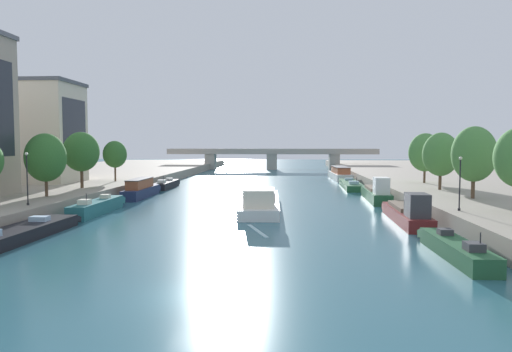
% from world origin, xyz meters
% --- Properties ---
extents(ground_plane, '(400.00, 400.00, 0.00)m').
position_xyz_m(ground_plane, '(0.00, 0.00, 0.00)').
color(ground_plane, '#2D6070').
extents(quay_left, '(36.00, 170.00, 1.67)m').
position_xyz_m(quay_left, '(-35.32, 55.00, 0.83)').
color(quay_left, gray).
rests_on(quay_left, ground).
extents(quay_right, '(36.00, 170.00, 1.67)m').
position_xyz_m(quay_right, '(35.32, 55.00, 0.83)').
color(quay_right, gray).
rests_on(quay_right, ground).
extents(barge_midriver, '(4.71, 20.68, 2.79)m').
position_xyz_m(barge_midriver, '(1.42, 30.01, 0.84)').
color(barge_midriver, silver).
rests_on(barge_midriver, ground).
extents(wake_behind_barge, '(5.60, 5.99, 0.03)m').
position_xyz_m(wake_behind_barge, '(0.11, 16.69, 0.01)').
color(wake_behind_barge, '#A0CCD6').
rests_on(wake_behind_barge, ground).
extents(moored_boat_left_upstream, '(3.11, 14.23, 2.06)m').
position_xyz_m(moored_boat_left_upstream, '(-15.61, 11.96, 0.51)').
color(moored_boat_left_upstream, black).
rests_on(moored_boat_left_upstream, ground).
extents(moored_boat_left_lone, '(2.01, 11.71, 2.44)m').
position_xyz_m(moored_boat_left_lone, '(-15.23, 25.58, 0.70)').
color(moored_boat_left_lone, '#23666B').
rests_on(moored_boat_left_lone, ground).
extents(moored_boat_left_near, '(2.24, 12.28, 2.57)m').
position_xyz_m(moored_boat_left_near, '(-15.26, 40.35, 1.08)').
color(moored_boat_left_near, '#1E284C').
rests_on(moored_boat_left_near, ground).
extents(moored_boat_left_second, '(2.26, 11.39, 2.20)m').
position_xyz_m(moored_boat_left_second, '(-15.26, 53.77, 0.58)').
color(moored_boat_left_second, black).
rests_on(moored_boat_left_second, ground).
extents(moored_boat_right_end, '(1.89, 10.65, 2.19)m').
position_xyz_m(moored_boat_right_end, '(15.02, 8.40, 0.58)').
color(moored_boat_right_end, '#235633').
rests_on(moored_boat_right_end, ground).
extents(moored_boat_right_gap_after, '(2.69, 13.55, 3.08)m').
position_xyz_m(moored_boat_right_gap_after, '(15.31, 21.69, 0.91)').
color(moored_boat_right_gap_after, maroon).
rests_on(moored_boat_right_gap_after, ground).
extents(moored_boat_right_lone, '(2.72, 13.62, 3.24)m').
position_xyz_m(moored_boat_right_lone, '(15.60, 38.43, 0.98)').
color(moored_boat_right_lone, '#235633').
rests_on(moored_boat_right_lone, ground).
extents(moored_boat_right_far, '(3.16, 16.51, 2.07)m').
position_xyz_m(moored_boat_right_far, '(14.76, 56.39, 0.51)').
color(moored_boat_right_far, '#235633').
rests_on(moored_boat_right_far, ground).
extents(moored_boat_right_downstream, '(3.53, 16.27, 2.69)m').
position_xyz_m(moored_boat_right_downstream, '(14.92, 73.99, 1.13)').
color(moored_boat_right_downstream, silver).
rests_on(moored_boat_right_downstream, ground).
extents(tree_left_end_of_row, '(4.20, 4.20, 6.63)m').
position_xyz_m(tree_left_end_of_row, '(-20.94, 26.10, 5.75)').
color(tree_left_end_of_row, brown).
rests_on(tree_left_end_of_row, quay_left).
extents(tree_left_third, '(4.44, 4.44, 7.00)m').
position_xyz_m(tree_left_third, '(-21.34, 35.66, 6.19)').
color(tree_left_third, brown).
rests_on(tree_left_third, quay_left).
extents(tree_left_far, '(3.46, 3.46, 5.97)m').
position_xyz_m(tree_left_far, '(-21.02, 46.38, 5.65)').
color(tree_left_far, brown).
rests_on(tree_left_far, quay_left).
extents(tree_right_distant, '(4.37, 4.37, 7.30)m').
position_xyz_m(tree_right_distant, '(23.17, 27.18, 6.16)').
color(tree_right_distant, brown).
rests_on(tree_right_distant, quay_right).
extents(tree_right_past_mid, '(4.25, 4.25, 6.89)m').
position_xyz_m(tree_right_past_mid, '(22.77, 36.34, 5.93)').
color(tree_right_past_mid, brown).
rests_on(tree_right_past_mid, quay_right).
extents(tree_right_far, '(4.55, 4.55, 7.03)m').
position_xyz_m(tree_right_far, '(23.77, 46.43, 5.99)').
color(tree_right_far, brown).
rests_on(tree_right_far, quay_right).
extents(lamppost_left_bank, '(0.28, 0.28, 4.78)m').
position_xyz_m(lamppost_left_bank, '(-18.95, 18.98, 4.28)').
color(lamppost_left_bank, black).
rests_on(lamppost_left_bank, quay_left).
extents(lamppost_right_bank, '(0.28, 0.28, 4.49)m').
position_xyz_m(lamppost_right_bank, '(18.61, 18.00, 4.13)').
color(lamppost_right_bank, black).
rests_on(lamppost_right_bank, quay_right).
extents(building_left_tall, '(14.96, 9.36, 14.50)m').
position_xyz_m(building_left_tall, '(-33.31, 44.29, 8.93)').
color(building_left_tall, beige).
rests_on(building_left_tall, quay_left).
extents(bridge_far, '(58.63, 4.40, 5.82)m').
position_xyz_m(bridge_far, '(0.00, 110.86, 3.68)').
color(bridge_far, '#9E998E').
rests_on(bridge_far, ground).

